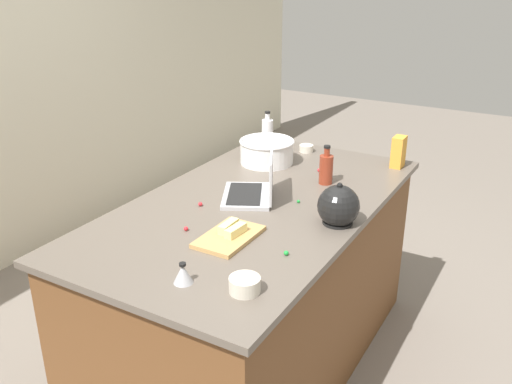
% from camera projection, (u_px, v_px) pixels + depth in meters
% --- Properties ---
extents(ground_plane, '(12.00, 12.00, 0.00)m').
position_uv_depth(ground_plane, '(256.00, 359.00, 2.92)').
color(ground_plane, slate).
extents(island_counter, '(1.86, 1.02, 0.90)m').
position_uv_depth(island_counter, '(256.00, 285.00, 2.74)').
color(island_counter, brown).
rests_on(island_counter, ground).
extents(laptop, '(0.38, 0.34, 0.22)m').
position_uv_depth(laptop, '(255.00, 189.00, 2.60)').
color(laptop, '#B7B7BC').
rests_on(laptop, island_counter).
extents(mixing_bowl_large, '(0.30, 0.30, 0.13)m').
position_uv_depth(mixing_bowl_large, '(267.00, 151.00, 3.05)').
color(mixing_bowl_large, white).
rests_on(mixing_bowl_large, island_counter).
extents(bottle_vinegar, '(0.07, 0.07, 0.20)m').
position_uv_depth(bottle_vinegar, '(267.00, 130.00, 3.38)').
color(bottle_vinegar, white).
rests_on(bottle_vinegar, island_counter).
extents(bottle_soy, '(0.07, 0.07, 0.20)m').
position_uv_depth(bottle_soy, '(326.00, 168.00, 2.76)').
color(bottle_soy, maroon).
rests_on(bottle_soy, island_counter).
extents(kettle, '(0.21, 0.18, 0.20)m').
position_uv_depth(kettle, '(339.00, 206.00, 2.33)').
color(kettle, black).
rests_on(kettle, island_counter).
extents(cutting_board, '(0.29, 0.18, 0.02)m').
position_uv_depth(cutting_board, '(229.00, 237.00, 2.23)').
color(cutting_board, tan).
rests_on(cutting_board, island_counter).
extents(butter_stick_left, '(0.11, 0.04, 0.04)m').
position_uv_depth(butter_stick_left, '(236.00, 231.00, 2.22)').
color(butter_stick_left, '#F4E58C').
rests_on(butter_stick_left, cutting_board).
extents(butter_stick_right, '(0.11, 0.04, 0.04)m').
position_uv_depth(butter_stick_right, '(228.00, 226.00, 2.25)').
color(butter_stick_right, '#F4E58C').
rests_on(butter_stick_right, cutting_board).
extents(ramekin_small, '(0.11, 0.11, 0.05)m').
position_uv_depth(ramekin_small, '(245.00, 285.00, 1.86)').
color(ramekin_small, beige).
rests_on(ramekin_small, island_counter).
extents(ramekin_medium, '(0.08, 0.08, 0.04)m').
position_uv_depth(ramekin_medium, '(306.00, 148.00, 3.25)').
color(ramekin_medium, beige).
rests_on(ramekin_medium, island_counter).
extents(kitchen_timer, '(0.07, 0.07, 0.08)m').
position_uv_depth(kitchen_timer, '(183.00, 274.00, 1.91)').
color(kitchen_timer, '#B2B2B7').
rests_on(kitchen_timer, island_counter).
extents(candy_bag, '(0.09, 0.06, 0.17)m').
position_uv_depth(candy_bag, '(398.00, 152.00, 2.98)').
color(candy_bag, gold).
rests_on(candy_bag, island_counter).
extents(candy_0, '(0.02, 0.02, 0.02)m').
position_uv_depth(candy_0, '(286.00, 253.00, 2.10)').
color(candy_0, green).
rests_on(candy_0, island_counter).
extents(candy_1, '(0.02, 0.02, 0.02)m').
position_uv_depth(candy_1, '(319.00, 170.00, 2.94)').
color(candy_1, red).
rests_on(candy_1, island_counter).
extents(candy_2, '(0.01, 0.01, 0.01)m').
position_uv_depth(candy_2, '(298.00, 201.00, 2.56)').
color(candy_2, green).
rests_on(candy_2, island_counter).
extents(candy_3, '(0.02, 0.02, 0.02)m').
position_uv_depth(candy_3, '(186.00, 229.00, 2.29)').
color(candy_3, red).
rests_on(candy_3, island_counter).
extents(candy_4, '(0.02, 0.02, 0.02)m').
position_uv_depth(candy_4, '(200.00, 204.00, 2.53)').
color(candy_4, red).
rests_on(candy_4, island_counter).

